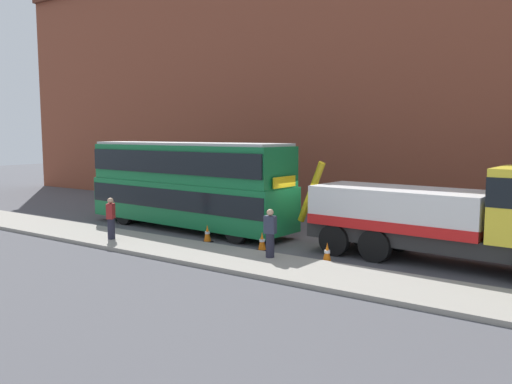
{
  "coord_description": "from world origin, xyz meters",
  "views": [
    {
      "loc": [
        10.07,
        -18.39,
        4.47
      ],
      "look_at": [
        -2.3,
        -0.47,
        2.0
      ],
      "focal_mm": 36.3,
      "sensor_mm": 36.0,
      "label": 1
    }
  ],
  "objects_px": {
    "recovery_tow_truck": "(450,214)",
    "double_decker_bus": "(187,182)",
    "pedestrian_bystander": "(270,234)",
    "traffic_cone_near_bus": "(207,234)",
    "pedestrian_onlooker": "(111,219)",
    "traffic_cone_midway": "(262,242)",
    "traffic_cone_near_truck": "(327,253)"
  },
  "relations": [
    {
      "from": "traffic_cone_near_bus",
      "to": "pedestrian_bystander",
      "type": "bearing_deg",
      "value": -18.0
    },
    {
      "from": "traffic_cone_near_bus",
      "to": "traffic_cone_near_truck",
      "type": "height_order",
      "value": "same"
    },
    {
      "from": "double_decker_bus",
      "to": "pedestrian_bystander",
      "type": "distance_m",
      "value": 7.35
    },
    {
      "from": "double_decker_bus",
      "to": "pedestrian_onlooker",
      "type": "relative_size",
      "value": 6.52
    },
    {
      "from": "double_decker_bus",
      "to": "traffic_cone_near_bus",
      "type": "bearing_deg",
      "value": -29.97
    },
    {
      "from": "traffic_cone_near_bus",
      "to": "traffic_cone_near_truck",
      "type": "xyz_separation_m",
      "value": [
        5.66,
        -0.31,
        0.0
      ]
    },
    {
      "from": "traffic_cone_near_bus",
      "to": "traffic_cone_midway",
      "type": "height_order",
      "value": "same"
    },
    {
      "from": "pedestrian_bystander",
      "to": "traffic_cone_near_bus",
      "type": "bearing_deg",
      "value": 64.7
    },
    {
      "from": "recovery_tow_truck",
      "to": "traffic_cone_midway",
      "type": "relative_size",
      "value": 14.18
    },
    {
      "from": "traffic_cone_near_bus",
      "to": "traffic_cone_near_truck",
      "type": "relative_size",
      "value": 1.0
    },
    {
      "from": "traffic_cone_near_truck",
      "to": "traffic_cone_midway",
      "type": "bearing_deg",
      "value": 174.34
    },
    {
      "from": "recovery_tow_truck",
      "to": "double_decker_bus",
      "type": "distance_m",
      "value": 11.89
    },
    {
      "from": "pedestrian_onlooker",
      "to": "traffic_cone_midway",
      "type": "relative_size",
      "value": 2.38
    },
    {
      "from": "pedestrian_onlooker",
      "to": "traffic_cone_near_bus",
      "type": "distance_m",
      "value": 3.99
    },
    {
      "from": "traffic_cone_midway",
      "to": "traffic_cone_near_truck",
      "type": "distance_m",
      "value": 2.93
    },
    {
      "from": "pedestrian_bystander",
      "to": "pedestrian_onlooker",
      "type": "bearing_deg",
      "value": 91.16
    },
    {
      "from": "recovery_tow_truck",
      "to": "traffic_cone_near_truck",
      "type": "xyz_separation_m",
      "value": [
        -3.56,
        -2.03,
        -1.42
      ]
    },
    {
      "from": "pedestrian_onlooker",
      "to": "traffic_cone_near_bus",
      "type": "relative_size",
      "value": 2.38
    },
    {
      "from": "recovery_tow_truck",
      "to": "double_decker_bus",
      "type": "height_order",
      "value": "double_decker_bus"
    },
    {
      "from": "pedestrian_onlooker",
      "to": "traffic_cone_near_truck",
      "type": "height_order",
      "value": "pedestrian_onlooker"
    },
    {
      "from": "recovery_tow_truck",
      "to": "pedestrian_onlooker",
      "type": "xyz_separation_m",
      "value": [
        -12.39,
        -4.05,
        -0.77
      ]
    },
    {
      "from": "double_decker_bus",
      "to": "traffic_cone_near_truck",
      "type": "relative_size",
      "value": 15.48
    },
    {
      "from": "pedestrian_onlooker",
      "to": "pedestrian_bystander",
      "type": "distance_m",
      "value": 7.18
    },
    {
      "from": "double_decker_bus",
      "to": "traffic_cone_midway",
      "type": "bearing_deg",
      "value": -14.76
    },
    {
      "from": "pedestrian_onlooker",
      "to": "traffic_cone_midway",
      "type": "bearing_deg",
      "value": -9.95
    },
    {
      "from": "traffic_cone_near_bus",
      "to": "traffic_cone_near_truck",
      "type": "bearing_deg",
      "value": -3.09
    },
    {
      "from": "traffic_cone_midway",
      "to": "recovery_tow_truck",
      "type": "bearing_deg",
      "value": 15.04
    },
    {
      "from": "recovery_tow_truck",
      "to": "pedestrian_onlooker",
      "type": "distance_m",
      "value": 13.06
    },
    {
      "from": "pedestrian_onlooker",
      "to": "traffic_cone_near_bus",
      "type": "height_order",
      "value": "pedestrian_onlooker"
    },
    {
      "from": "double_decker_bus",
      "to": "pedestrian_onlooker",
      "type": "xyz_separation_m",
      "value": [
        -0.51,
        -4.08,
        -1.25
      ]
    },
    {
      "from": "pedestrian_onlooker",
      "to": "traffic_cone_near_truck",
      "type": "relative_size",
      "value": 2.38
    },
    {
      "from": "double_decker_bus",
      "to": "traffic_cone_near_truck",
      "type": "height_order",
      "value": "double_decker_bus"
    }
  ]
}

